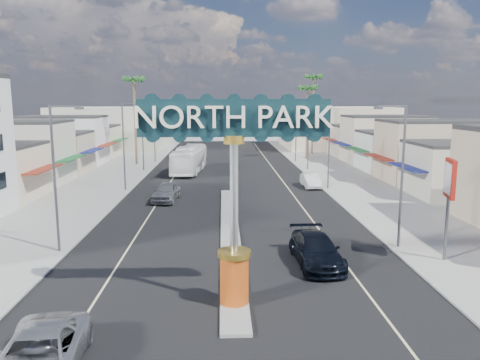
{
  "coord_description": "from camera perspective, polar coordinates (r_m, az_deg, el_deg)",
  "views": [
    {
      "loc": [
        -0.5,
        -18.09,
        9.23
      ],
      "look_at": [
        0.64,
        11.96,
        4.13
      ],
      "focal_mm": 35.0,
      "sensor_mm": 36.0,
      "label": 1
    }
  ],
  "objects": [
    {
      "name": "palm_right_far",
      "position": [
        81.64,
        8.97,
        11.73
      ],
      "size": [
        2.6,
        2.6,
        14.1
      ],
      "color": "brown",
      "rests_on": "ground"
    },
    {
      "name": "median_island",
      "position": [
        33.38,
        -1.23,
        -6.28
      ],
      "size": [
        1.3,
        30.0,
        0.16
      ],
      "primitive_type": "cube",
      "color": "gray",
      "rests_on": "ground"
    },
    {
      "name": "storefront_row_left",
      "position": [
        65.75,
        -23.14,
        3.42
      ],
      "size": [
        12.0,
        42.0,
        6.0
      ],
      "primitive_type": "cube",
      "color": "beige",
      "rests_on": "ground"
    },
    {
      "name": "streetlight_l_far",
      "position": [
        70.92,
        -10.28,
        6.12
      ],
      "size": [
        2.03,
        0.22,
        9.0
      ],
      "color": "#47474C",
      "rests_on": "ground"
    },
    {
      "name": "streetlight_l_mid",
      "position": [
        49.28,
        -13.83,
        4.51
      ],
      "size": [
        2.03,
        0.22,
        9.0
      ],
      "color": "#47474C",
      "rests_on": "ground"
    },
    {
      "name": "traffic_signal_right",
      "position": [
        63.04,
        6.7,
        5.06
      ],
      "size": [
        5.09,
        0.45,
        6.0
      ],
      "color": "#47474C",
      "rests_on": "ground"
    },
    {
      "name": "streetlight_r_mid",
      "position": [
        49.5,
        10.64,
        4.64
      ],
      "size": [
        2.03,
        0.22,
        9.0
      ],
      "color": "#47474C",
      "rests_on": "ground"
    },
    {
      "name": "gateway_sign",
      "position": [
        20.35,
        -0.73,
        0.29
      ],
      "size": [
        8.2,
        1.5,
        9.15
      ],
      "color": "#D23F10",
      "rests_on": "median_island"
    },
    {
      "name": "streetlight_r_near",
      "position": [
        30.43,
        18.91,
        1.25
      ],
      "size": [
        2.03,
        0.22,
        9.0
      ],
      "color": "#47474C",
      "rests_on": "ground"
    },
    {
      "name": "car_parked_right",
      "position": [
        51.02,
        8.59,
        -0.06
      ],
      "size": [
        1.68,
        4.52,
        1.48
      ],
      "primitive_type": "imported",
      "rotation": [
        0.0,
        0.0,
        0.03
      ],
      "color": "silver",
      "rests_on": "ground"
    },
    {
      "name": "sidewalk_left",
      "position": [
        50.79,
        -17.55,
        -1.22
      ],
      "size": [
        8.0,
        120.0,
        0.12
      ],
      "primitive_type": "cube",
      "color": "gray",
      "rests_on": "ground"
    },
    {
      "name": "backdrop_far_right",
      "position": [
        95.92,
        11.47,
        6.32
      ],
      "size": [
        20.0,
        20.0,
        8.0
      ],
      "primitive_type": "cube",
      "color": "beige",
      "rests_on": "ground"
    },
    {
      "name": "palm_right_mid",
      "position": [
        75.33,
        8.3,
        10.58
      ],
      "size": [
        2.6,
        2.6,
        12.1
      ],
      "color": "brown",
      "rests_on": "ground"
    },
    {
      "name": "storefront_row_right",
      "position": [
        66.12,
        19.63,
        3.67
      ],
      "size": [
        12.0,
        42.0,
        6.0
      ],
      "primitive_type": "cube",
      "color": "#B7B29E",
      "rests_on": "ground"
    },
    {
      "name": "traffic_signal_left",
      "position": [
        62.89,
        -10.14,
        4.96
      ],
      "size": [
        5.09,
        0.45,
        6.0
      ],
      "color": "#47474C",
      "rests_on": "ground"
    },
    {
      "name": "sidewalk_right",
      "position": [
        51.06,
        14.37,
        -1.02
      ],
      "size": [
        8.0,
        120.0,
        0.12
      ],
      "primitive_type": "cube",
      "color": "gray",
      "rests_on": "ground"
    },
    {
      "name": "streetlight_l_near",
      "position": [
        30.09,
        -21.42,
        1.01
      ],
      "size": [
        2.03,
        0.22,
        9.0
      ],
      "color": "#47474C",
      "rests_on": "ground"
    },
    {
      "name": "backdrop_far_left",
      "position": [
        95.69,
        -15.24,
        6.17
      ],
      "size": [
        20.0,
        20.0,
        8.0
      ],
      "primitive_type": "cube",
      "color": "#B7B29E",
      "rests_on": "ground"
    },
    {
      "name": "road",
      "position": [
        48.97,
        -1.54,
        -1.23
      ],
      "size": [
        20.0,
        120.0,
        0.01
      ],
      "primitive_type": "cube",
      "color": "black",
      "rests_on": "ground"
    },
    {
      "name": "streetlight_r_far",
      "position": [
        71.06,
        6.72,
        6.21
      ],
      "size": [
        2.03,
        0.22,
        9.0
      ],
      "color": "#47474C",
      "rests_on": "ground"
    },
    {
      "name": "city_bus",
      "position": [
        61.37,
        -6.17,
        2.53
      ],
      "size": [
        4.07,
        12.43,
        3.4
      ],
      "primitive_type": "imported",
      "rotation": [
        0.0,
        0.0,
        -0.1
      ],
      "color": "white",
      "rests_on": "ground"
    },
    {
      "name": "palm_left_far",
      "position": [
        69.27,
        -12.82,
        11.28
      ],
      "size": [
        2.6,
        2.6,
        13.1
      ],
      "color": "brown",
      "rests_on": "ground"
    },
    {
      "name": "suv_left",
      "position": [
        18.01,
        -23.29,
        -19.13
      ],
      "size": [
        3.17,
        5.98,
        1.6
      ],
      "primitive_type": "imported",
      "rotation": [
        0.0,
        0.0,
        0.09
      ],
      "color": "#B2B2B7",
      "rests_on": "ground"
    },
    {
      "name": "suv_right",
      "position": [
        27.27,
        9.26,
        -8.4
      ],
      "size": [
        2.63,
        5.94,
        1.69
      ],
      "primitive_type": "imported",
      "rotation": [
        0.0,
        0.0,
        0.05
      ],
      "color": "black",
      "rests_on": "ground"
    },
    {
      "name": "bank_pylon_sign",
      "position": [
        28.96,
        24.18,
        -0.47
      ],
      "size": [
        0.64,
        1.85,
        5.89
      ],
      "rotation": [
        0.0,
        0.0,
        -0.23
      ],
      "color": "#47474C",
      "rests_on": "sidewalk_right"
    },
    {
      "name": "car_parked_left",
      "position": [
        44.02,
        -8.96,
        -1.43
      ],
      "size": [
        2.63,
        5.33,
        1.75
      ],
      "primitive_type": "imported",
      "rotation": [
        0.0,
        0.0,
        -0.11
      ],
      "color": "slate",
      "rests_on": "ground"
    },
    {
      "name": "ground",
      "position": [
        48.97,
        -1.54,
        -1.23
      ],
      "size": [
        160.0,
        160.0,
        0.0
      ],
      "primitive_type": "plane",
      "color": "gray",
      "rests_on": "ground"
    }
  ]
}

